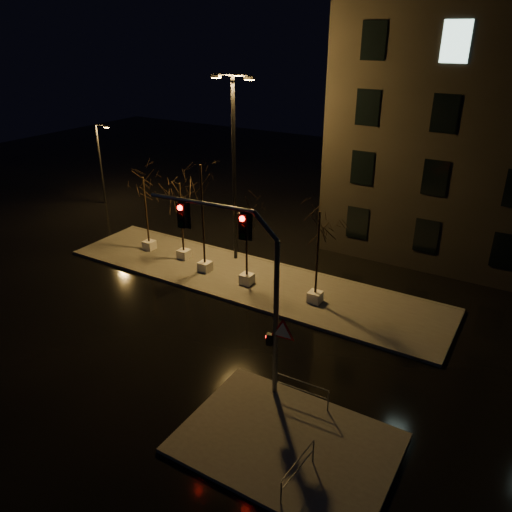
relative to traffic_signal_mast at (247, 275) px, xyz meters
The scene contains 13 objects.
ground 6.97m from the traffic_signal_mast, 161.54° to the left, with size 90.00×90.00×0.00m, color black.
median 10.15m from the traffic_signal_mast, 122.16° to the left, with size 22.00×5.00×0.15m, color #4C4944.
sidewalk_corner 5.79m from the traffic_signal_mast, 34.96° to the right, with size 7.00×5.00×0.15m, color #4C4944.
tree_0 14.35m from the traffic_signal_mast, 147.09° to the left, with size 1.80×1.80×4.71m.
tree_1 12.20m from the traffic_signal_mast, 140.04° to the left, with size 1.80×1.80×4.75m.
tree_2 10.11m from the traffic_signal_mast, 135.61° to the left, with size 1.80×1.80×6.27m.
tree_3 8.37m from the traffic_signal_mast, 122.10° to the left, with size 1.80×1.80×4.34m.
tree_4 7.15m from the traffic_signal_mast, 93.33° to the left, with size 1.80×1.80×4.91m.
traffic_signal_mast is the anchor object (origin of this frame).
streetlight_main 11.65m from the traffic_signal_mast, 125.37° to the left, with size 2.59×0.29×10.40m.
streetlight_far 25.16m from the traffic_signal_mast, 148.44° to the left, with size 1.20×0.41×6.16m.
guard_rail_a 4.66m from the traffic_signal_mast, ahead, with size 2.13×0.11×0.92m.
guard_rail_b 6.40m from the traffic_signal_mast, 40.21° to the right, with size 0.18×1.92×0.91m.
Camera 1 is at (13.07, -14.76, 12.65)m, focal length 35.00 mm.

